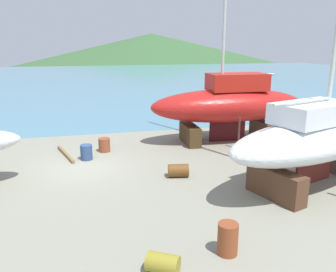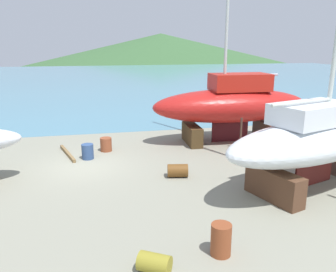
{
  "view_description": "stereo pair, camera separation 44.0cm",
  "coord_description": "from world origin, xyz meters",
  "px_view_note": "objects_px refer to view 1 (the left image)",
  "views": [
    {
      "loc": [
        0.26,
        -16.18,
        5.77
      ],
      "look_at": [
        3.95,
        -1.11,
        1.61
      ],
      "focal_mm": 36.91,
      "sensor_mm": 36.0,
      "label": 1
    },
    {
      "loc": [
        0.69,
        -16.28,
        5.77
      ],
      "look_at": [
        3.95,
        -1.11,
        1.61
      ],
      "focal_mm": 36.91,
      "sensor_mm": 36.0,
      "label": 2
    }
  ],
  "objects_px": {
    "barrel_rust_far": "(104,145)",
    "barrel_tar_black": "(86,152)",
    "barrel_ochre": "(228,239)",
    "barrel_by_slipway": "(163,263)",
    "barrel_rust_near": "(178,170)",
    "sailboat_far_slipway": "(229,104)",
    "sailboat_large_starboard": "(317,138)"
  },
  "relations": [
    {
      "from": "sailboat_far_slipway",
      "to": "sailboat_large_starboard",
      "type": "height_order",
      "value": "sailboat_large_starboard"
    },
    {
      "from": "barrel_rust_far",
      "to": "barrel_tar_black",
      "type": "height_order",
      "value": "barrel_tar_black"
    },
    {
      "from": "barrel_rust_far",
      "to": "barrel_ochre",
      "type": "bearing_deg",
      "value": -75.31
    },
    {
      "from": "barrel_by_slipway",
      "to": "barrel_rust_near",
      "type": "height_order",
      "value": "barrel_rust_near"
    },
    {
      "from": "barrel_ochre",
      "to": "barrel_tar_black",
      "type": "distance_m",
      "value": 10.11
    },
    {
      "from": "barrel_ochre",
      "to": "barrel_rust_near",
      "type": "bearing_deg",
      "value": 88.01
    },
    {
      "from": "barrel_by_slipway",
      "to": "barrel_tar_black",
      "type": "relative_size",
      "value": 1.07
    },
    {
      "from": "sailboat_far_slipway",
      "to": "barrel_ochre",
      "type": "relative_size",
      "value": 16.07
    },
    {
      "from": "barrel_ochre",
      "to": "sailboat_far_slipway",
      "type": "bearing_deg",
      "value": 66.75
    },
    {
      "from": "sailboat_large_starboard",
      "to": "barrel_by_slipway",
      "type": "distance_m",
      "value": 8.58
    },
    {
      "from": "barrel_rust_near",
      "to": "sailboat_large_starboard",
      "type": "bearing_deg",
      "value": -24.02
    },
    {
      "from": "sailboat_far_slipway",
      "to": "barrel_rust_near",
      "type": "relative_size",
      "value": 16.64
    },
    {
      "from": "barrel_rust_far",
      "to": "barrel_rust_near",
      "type": "bearing_deg",
      "value": -56.95
    },
    {
      "from": "barrel_by_slipway",
      "to": "barrel_ochre",
      "type": "bearing_deg",
      "value": 10.98
    },
    {
      "from": "barrel_rust_far",
      "to": "sailboat_far_slipway",
      "type": "bearing_deg",
      "value": 3.37
    },
    {
      "from": "sailboat_far_slipway",
      "to": "barrel_rust_near",
      "type": "xyz_separation_m",
      "value": [
        -4.52,
        -5.01,
        -1.97
      ]
    },
    {
      "from": "barrel_by_slipway",
      "to": "barrel_rust_near",
      "type": "distance_m",
      "value": 6.72
    },
    {
      "from": "barrel_rust_far",
      "to": "barrel_by_slipway",
      "type": "bearing_deg",
      "value": -85.78
    },
    {
      "from": "barrel_tar_black",
      "to": "sailboat_large_starboard",
      "type": "bearing_deg",
      "value": -32.03
    },
    {
      "from": "sailboat_large_starboard",
      "to": "barrel_rust_far",
      "type": "distance_m",
      "value": 10.79
    },
    {
      "from": "sailboat_large_starboard",
      "to": "barrel_rust_far",
      "type": "bearing_deg",
      "value": 121.44
    },
    {
      "from": "barrel_rust_near",
      "to": "barrel_tar_black",
      "type": "bearing_deg",
      "value": 139.29
    },
    {
      "from": "sailboat_large_starboard",
      "to": "barrel_ochre",
      "type": "relative_size",
      "value": 16.33
    },
    {
      "from": "barrel_by_slipway",
      "to": "barrel_rust_near",
      "type": "bearing_deg",
      "value": 71.19
    },
    {
      "from": "barrel_rust_far",
      "to": "barrel_ochre",
      "type": "distance_m",
      "value": 10.91
    },
    {
      "from": "barrel_rust_far",
      "to": "barrel_rust_near",
      "type": "relative_size",
      "value": 0.84
    },
    {
      "from": "barrel_by_slipway",
      "to": "barrel_tar_black",
      "type": "distance_m",
      "value": 9.93
    },
    {
      "from": "sailboat_far_slipway",
      "to": "barrel_rust_far",
      "type": "distance_m",
      "value": 7.74
    },
    {
      "from": "barrel_by_slipway",
      "to": "sailboat_far_slipway",
      "type": "bearing_deg",
      "value": 59.56
    },
    {
      "from": "sailboat_far_slipway",
      "to": "barrel_ochre",
      "type": "xyz_separation_m",
      "value": [
        -4.73,
        -11.0,
        -1.8
      ]
    },
    {
      "from": "barrel_rust_far",
      "to": "barrel_by_slipway",
      "type": "relative_size",
      "value": 0.9
    },
    {
      "from": "sailboat_large_starboard",
      "to": "barrel_rust_near",
      "type": "relative_size",
      "value": 16.9
    }
  ]
}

